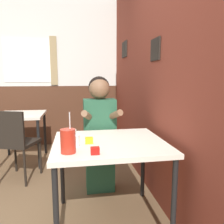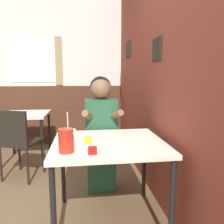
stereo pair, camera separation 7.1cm
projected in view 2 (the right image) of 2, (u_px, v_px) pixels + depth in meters
name	position (u px, v px, depth m)	size (l,w,h in m)	color
brick_wall_right	(141.00, 70.00, 2.84)	(0.08, 4.68, 2.70)	brown
back_wall	(52.00, 72.00, 4.01)	(5.53, 0.09, 2.70)	silver
main_table	(109.00, 149.00, 1.81)	(0.91, 0.81, 0.73)	beige
background_table	(25.00, 119.00, 3.26)	(0.66, 0.73, 0.73)	beige
chair_near_window	(18.00, 139.00, 2.63)	(0.51, 0.51, 0.88)	black
person_seated	(101.00, 130.00, 2.37)	(0.42, 0.42, 1.26)	#235138
cocktail_pitcher	(66.00, 140.00, 1.52)	(0.11, 0.11, 0.29)	#B22819
glass_near_pitcher	(73.00, 140.00, 1.68)	(0.08, 0.08, 0.09)	silver
glass_center	(71.00, 135.00, 1.83)	(0.08, 0.08, 0.09)	silver
condiment_ketchup	(92.00, 150.00, 1.49)	(0.06, 0.04, 0.05)	#B7140F
condiment_mustard	(88.00, 140.00, 1.74)	(0.06, 0.04, 0.05)	yellow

